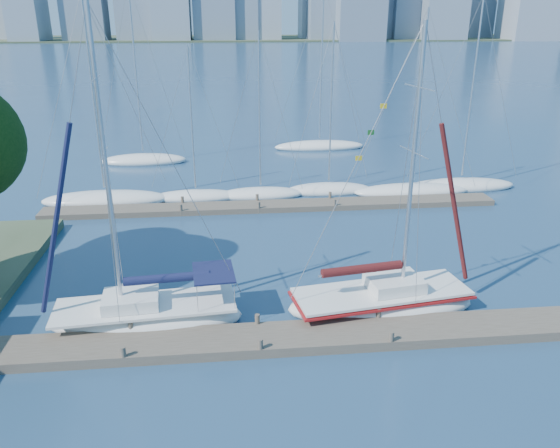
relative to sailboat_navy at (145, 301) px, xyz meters
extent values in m
plane|color=navy|center=(4.54, -1.98, -1.07)|extent=(700.00, 700.00, 0.00)
cube|color=#4E4539|center=(4.54, -1.98, -0.87)|extent=(26.00, 2.00, 0.40)
cube|color=#4E4539|center=(6.54, 14.02, -0.89)|extent=(30.00, 1.80, 0.36)
cube|color=#38472D|center=(4.54, 318.02, -1.07)|extent=(800.00, 100.00, 1.50)
ellipsoid|color=silver|center=(0.00, 0.00, -0.83)|extent=(8.09, 3.26, 1.39)
cube|color=silver|center=(0.00, 0.00, -0.19)|extent=(7.50, 3.00, 0.11)
cube|color=silver|center=(-0.55, -0.05, 0.14)|extent=(2.35, 1.87, 0.51)
cylinder|color=silver|center=(-0.92, -0.08, 5.66)|extent=(0.17, 0.17, 11.60)
cylinder|color=silver|center=(0.95, 0.08, 0.88)|extent=(3.74, 0.41, 0.09)
cylinder|color=#0F1334|center=(0.95, 0.08, 0.97)|extent=(3.46, 0.66, 0.37)
cube|color=#0F1334|center=(2.83, 0.24, 1.06)|extent=(1.85, 2.33, 0.07)
ellipsoid|color=silver|center=(9.99, 0.15, -0.83)|extent=(8.44, 3.87, 1.43)
cube|color=silver|center=(9.99, 0.15, -0.16)|extent=(7.82, 3.57, 0.11)
cube|color=silver|center=(10.55, 0.24, 0.17)|extent=(2.52, 2.06, 0.52)
cylinder|color=silver|center=(10.93, 0.30, 5.35)|extent=(0.17, 0.17, 10.93)
cylinder|color=silver|center=(9.03, 0.00, 0.93)|extent=(3.82, 0.68, 0.10)
cylinder|color=#41120D|center=(9.03, 0.00, 1.03)|extent=(3.56, 0.92, 0.38)
cube|color=maroon|center=(9.99, 0.15, -0.32)|extent=(8.00, 3.70, 0.10)
ellipsoid|color=silver|center=(-4.79, 16.38, -0.84)|extent=(8.86, 5.77, 1.24)
cylinder|color=silver|center=(-4.79, 16.38, 6.21)|extent=(0.14, 0.14, 12.29)
ellipsoid|color=silver|center=(1.35, 16.65, -0.89)|extent=(6.47, 2.94, 0.94)
cylinder|color=silver|center=(1.35, 16.65, 4.49)|extent=(0.10, 0.10, 9.41)
ellipsoid|color=silver|center=(5.90, 16.69, -0.89)|extent=(6.39, 3.96, 0.98)
cylinder|color=silver|center=(5.90, 16.69, 4.97)|extent=(0.11, 0.11, 10.28)
ellipsoid|color=silver|center=(10.88, 17.18, -0.88)|extent=(6.61, 3.73, 1.04)
cylinder|color=silver|center=(10.88, 17.18, 5.26)|extent=(0.11, 0.11, 10.75)
ellipsoid|color=silver|center=(16.83, 16.26, -0.86)|extent=(8.71, 5.19, 1.11)
cylinder|color=silver|center=(16.83, 16.26, 5.73)|extent=(0.12, 0.12, 11.57)
ellipsoid|color=silver|center=(20.83, 17.08, -0.86)|extent=(8.32, 2.78, 1.15)
cylinder|color=silver|center=(20.83, 17.08, 6.19)|extent=(0.13, 0.13, 12.41)
ellipsoid|color=silver|center=(-3.61, 27.28, -0.85)|extent=(7.63, 3.44, 1.21)
cylinder|color=silver|center=(-3.61, 27.28, 6.78)|extent=(0.13, 0.13, 13.49)
ellipsoid|color=silver|center=(12.62, 31.23, -0.85)|extent=(8.73, 2.39, 1.18)
cylinder|color=silver|center=(12.62, 31.23, 6.86)|extent=(0.13, 0.13, 13.70)
cube|color=gray|center=(-21.40, 282.94, 18.61)|extent=(19.10, 19.81, 39.35)
cube|color=slate|center=(0.32, 284.70, 14.46)|extent=(21.41, 16.86, 31.04)
cube|color=gray|center=(168.63, 276.96, 19.31)|extent=(25.80, 23.94, 40.75)
camera|label=1|loc=(3.50, -20.22, 10.92)|focal=35.00mm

